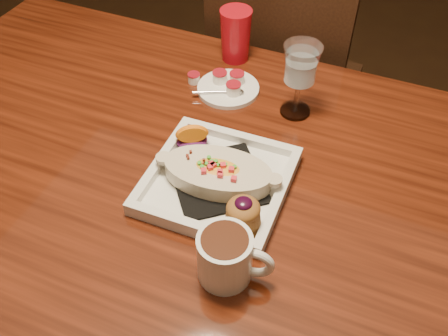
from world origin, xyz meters
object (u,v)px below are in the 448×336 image
at_px(goblet, 301,68).
at_px(saucer, 228,87).
at_px(chair_far, 281,87).
at_px(coffee_mug, 227,256).
at_px(plate, 220,180).
at_px(red_tumbler, 236,35).
at_px(table, 194,195).

height_order(goblet, saucer, goblet).
bearing_deg(chair_far, goblet, 109.99).
relative_size(coffee_mug, goblet, 0.75).
height_order(plate, coffee_mug, coffee_mug).
height_order(chair_far, red_tumbler, chair_far).
relative_size(plate, saucer, 1.86).
bearing_deg(chair_far, plate, 96.71).
xyz_separation_m(chair_far, red_tumbler, (-0.06, -0.25, 0.31)).
bearing_deg(plate, saucer, 108.36).
relative_size(plate, red_tumbler, 2.06).
relative_size(coffee_mug, red_tumbler, 0.97).
bearing_deg(table, coffee_mug, -51.75).
bearing_deg(saucer, table, -83.86).
bearing_deg(plate, table, 151.10).
distance_m(chair_far, plate, 0.73).
bearing_deg(saucer, red_tumbler, 104.97).
height_order(table, chair_far, chair_far).
bearing_deg(table, saucer, 96.14).
height_order(table, goblet, goblet).
relative_size(goblet, red_tumbler, 1.29).
distance_m(coffee_mug, saucer, 0.50).
bearing_deg(red_tumbler, saucer, -75.03).
relative_size(chair_far, plate, 3.44).
bearing_deg(saucer, coffee_mug, -67.43).
bearing_deg(saucer, chair_far, 85.91).
xyz_separation_m(chair_far, saucer, (-0.03, -0.38, 0.25)).
xyz_separation_m(plate, coffee_mug, (0.08, -0.17, 0.02)).
bearing_deg(plate, goblet, 75.66).
xyz_separation_m(table, chair_far, (-0.00, 0.63, -0.15)).
bearing_deg(goblet, table, -120.81).
height_order(saucer, red_tumbler, red_tumbler).
relative_size(chair_far, coffee_mug, 7.33).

